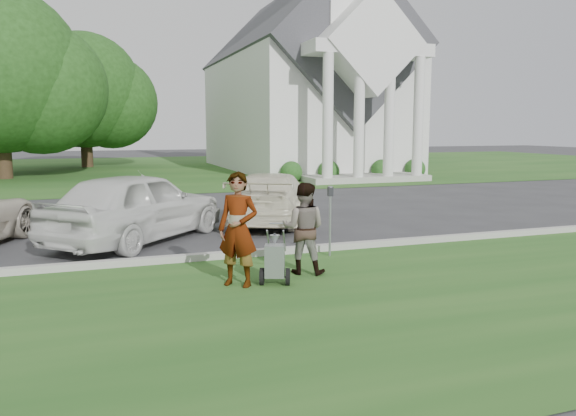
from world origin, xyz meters
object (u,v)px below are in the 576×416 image
church (304,74)px  person_left (238,230)px  striping_cart (275,262)px  car_b (137,206)px  car_c (272,198)px  tree_back (84,96)px  parking_meter_near (330,212)px  person_right (304,229)px

church → person_left: (-10.56, -24.55, -5.00)m
striping_cart → car_b: size_ratio=0.22×
person_left → car_c: (2.44, 5.86, -0.25)m
striping_cart → person_left: (-0.58, 0.14, 0.55)m
person_left → car_c: person_left is taller
tree_back → person_left: 31.75m
tree_back → parking_meter_near: (4.75, -29.93, -3.82)m
person_right → parking_meter_near: person_right is taller
person_left → parking_meter_near: size_ratio=1.30×
tree_back → striping_cart: bearing=-84.5°
tree_back → car_b: size_ratio=1.99×
church → person_right: church is taller
church → car_b: (-11.82, -20.18, -5.12)m
person_right → parking_meter_near: 1.48m
person_left → car_b: person_left is taller
striping_cart → car_c: car_c is taller
church → car_b: bearing=-120.4°
striping_cart → person_right: (0.72, 0.54, 0.42)m
person_left → person_right: 1.37m
person_left → person_right: size_ratio=1.15×
striping_cart → car_c: size_ratio=0.22×
striping_cart → parking_meter_near: (1.71, 1.64, 0.52)m
church → striping_cart: (-9.97, -24.69, -5.54)m
striping_cart → person_right: person_right is taller
church → person_left: 27.19m
church → person_right: (-9.26, -24.15, -5.12)m
person_right → church: bearing=-81.0°
striping_cart → person_left: size_ratio=0.57×
church → car_b: size_ratio=4.98×
parking_meter_near → car_c: bearing=88.0°
striping_cart → church: bearing=89.5°
person_left → car_c: size_ratio=0.39×
striping_cart → car_c: 6.29m
church → person_right: 26.37m
car_c → person_right: bearing=103.9°
car_c → car_b: bearing=47.6°
person_right → car_b: (-2.57, 3.97, 0.01)m
person_left → car_c: bearing=105.9°
car_b → car_c: car_b is taller
car_b → person_left: bearing=149.5°
striping_cart → person_right: bearing=58.5°
person_left → tree_back: bearing=133.0°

